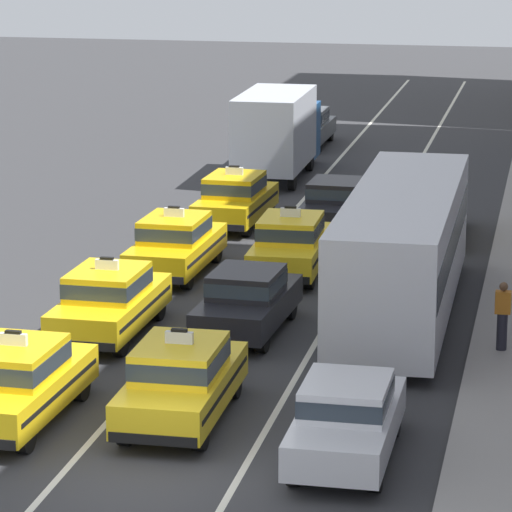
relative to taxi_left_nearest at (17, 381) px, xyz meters
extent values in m
plane|color=#353538|center=(3.33, -2.42, -0.88)|extent=(160.00, 160.00, 0.00)
cube|color=silver|center=(1.73, 17.58, -0.87)|extent=(0.14, 80.00, 0.01)
cube|color=silver|center=(4.93, 17.58, -0.87)|extent=(0.14, 80.00, 0.01)
cylinder|color=black|center=(-0.70, 1.60, -0.56)|extent=(0.26, 0.65, 0.64)
cylinder|color=black|center=(0.78, 1.56, -0.56)|extent=(0.26, 0.65, 0.64)
cylinder|color=black|center=(0.70, -1.50, -0.56)|extent=(0.26, 0.65, 0.64)
cube|color=yellow|center=(0.00, 0.05, -0.21)|extent=(1.92, 4.55, 0.70)
cube|color=black|center=(0.00, 0.05, -0.16)|extent=(1.93, 4.19, 0.10)
cube|color=yellow|center=(0.00, -0.10, 0.46)|extent=(1.65, 2.14, 0.64)
cube|color=#2D3842|center=(0.00, -0.10, 0.46)|extent=(1.67, 2.16, 0.35)
cube|color=white|center=(0.00, -0.10, 0.90)|extent=(0.56, 0.13, 0.24)
cube|color=black|center=(0.00, -0.10, 1.05)|extent=(0.32, 0.12, 0.06)
cube|color=black|center=(0.06, 2.26, -0.46)|extent=(1.71, 0.18, 0.20)
cylinder|color=black|center=(-0.72, 7.74, -0.56)|extent=(0.25, 0.64, 0.64)
cylinder|color=black|center=(0.75, 7.72, -0.56)|extent=(0.25, 0.64, 0.64)
cylinder|color=black|center=(-0.77, 4.68, -0.56)|extent=(0.25, 0.64, 0.64)
cylinder|color=black|center=(0.71, 4.66, -0.56)|extent=(0.25, 0.64, 0.64)
cube|color=yellow|center=(-0.01, 6.20, -0.21)|extent=(1.87, 4.53, 0.70)
cube|color=black|center=(-0.01, 6.20, -0.16)|extent=(1.88, 4.17, 0.10)
cube|color=yellow|center=(-0.01, 6.05, 0.46)|extent=(1.63, 2.12, 0.64)
cube|color=#2D3842|center=(-0.01, 6.05, 0.46)|extent=(1.65, 2.14, 0.35)
cube|color=white|center=(-0.01, 6.05, 0.90)|extent=(0.56, 0.13, 0.24)
cube|color=black|center=(-0.01, 6.05, 1.05)|extent=(0.32, 0.11, 0.06)
cube|color=black|center=(0.03, 8.41, -0.46)|extent=(1.71, 0.17, 0.20)
cube|color=black|center=(-0.04, 3.99, -0.46)|extent=(1.71, 0.17, 0.20)
cylinder|color=black|center=(-0.66, 13.75, -0.56)|extent=(0.25, 0.65, 0.64)
cylinder|color=black|center=(0.81, 13.72, -0.56)|extent=(0.25, 0.65, 0.64)
cylinder|color=black|center=(-0.73, 10.69, -0.56)|extent=(0.25, 0.65, 0.64)
cylinder|color=black|center=(0.74, 10.66, -0.56)|extent=(0.25, 0.65, 0.64)
cube|color=yellow|center=(0.04, 12.20, -0.21)|extent=(1.90, 4.54, 0.70)
cube|color=black|center=(0.04, 12.20, -0.16)|extent=(1.91, 4.18, 0.10)
cube|color=yellow|center=(0.04, 12.05, 0.46)|extent=(1.65, 2.14, 0.64)
cube|color=#2D3842|center=(0.04, 12.05, 0.46)|extent=(1.67, 2.16, 0.35)
cube|color=white|center=(0.04, 12.05, 0.90)|extent=(0.56, 0.13, 0.24)
cube|color=black|center=(0.04, 12.05, 1.05)|extent=(0.32, 0.12, 0.06)
cube|color=black|center=(0.09, 14.41, -0.46)|extent=(1.71, 0.18, 0.20)
cube|color=black|center=(-0.01, 9.99, -0.46)|extent=(1.71, 0.18, 0.20)
cylinder|color=black|center=(-0.38, 20.19, -0.56)|extent=(0.26, 0.65, 0.64)
cylinder|color=black|center=(1.09, 20.14, -0.56)|extent=(0.26, 0.65, 0.64)
cylinder|color=black|center=(-0.49, 17.13, -0.56)|extent=(0.26, 0.65, 0.64)
cylinder|color=black|center=(0.99, 17.08, -0.56)|extent=(0.26, 0.65, 0.64)
cube|color=yellow|center=(0.30, 18.64, -0.21)|extent=(1.95, 4.56, 0.70)
cube|color=black|center=(0.30, 18.64, -0.16)|extent=(1.96, 4.20, 0.10)
cube|color=yellow|center=(0.30, 18.49, 0.46)|extent=(1.67, 2.15, 0.64)
cube|color=#2D3842|center=(0.30, 18.49, 0.46)|extent=(1.69, 2.17, 0.35)
cube|color=white|center=(0.30, 18.49, 0.90)|extent=(0.56, 0.14, 0.24)
cube|color=black|center=(0.30, 18.49, 1.05)|extent=(0.32, 0.12, 0.06)
cube|color=black|center=(0.38, 20.85, -0.46)|extent=(1.71, 0.20, 0.20)
cube|color=black|center=(0.23, 16.43, -0.46)|extent=(1.71, 0.20, 0.20)
cylinder|color=black|center=(-0.90, 28.48, -0.56)|extent=(0.25, 0.64, 0.64)
cylinder|color=black|center=(1.00, 28.50, -0.56)|extent=(0.25, 0.64, 0.64)
cylinder|color=black|center=(-0.86, 24.58, -0.56)|extent=(0.25, 0.64, 0.64)
cylinder|color=black|center=(1.04, 24.60, -0.56)|extent=(0.25, 0.64, 0.64)
cube|color=#194C8C|center=(0.04, 29.47, 0.49)|extent=(2.12, 2.22, 2.10)
cube|color=#2D3842|center=(0.03, 30.54, 0.79)|extent=(1.93, 0.08, 0.76)
cube|color=#B2B7C1|center=(0.08, 26.21, 1.04)|extent=(2.36, 5.22, 2.70)
cylinder|color=black|center=(-0.78, 35.62, -0.56)|extent=(0.24, 0.64, 0.64)
cylinder|color=black|center=(0.66, 35.61, -0.56)|extent=(0.24, 0.64, 0.64)
cylinder|color=black|center=(-0.79, 32.78, -0.56)|extent=(0.24, 0.64, 0.64)
cylinder|color=black|center=(0.65, 32.77, -0.56)|extent=(0.24, 0.64, 0.64)
cube|color=#4C5156|center=(-0.07, 34.19, -0.23)|extent=(1.78, 4.31, 0.66)
cube|color=#4C5156|center=(-0.07, 34.09, 0.40)|extent=(1.57, 1.91, 0.60)
cube|color=#2D3842|center=(-0.07, 34.09, 0.40)|extent=(1.59, 1.93, 0.33)
cylinder|color=black|center=(2.41, 2.36, -0.56)|extent=(0.25, 0.64, 0.64)
cylinder|color=black|center=(3.88, 2.37, -0.56)|extent=(0.25, 0.64, 0.64)
cylinder|color=black|center=(2.44, -0.70, -0.56)|extent=(0.25, 0.64, 0.64)
cylinder|color=black|center=(3.92, -0.69, -0.56)|extent=(0.25, 0.64, 0.64)
cube|color=yellow|center=(3.16, 0.83, -0.21)|extent=(1.85, 4.52, 0.70)
cube|color=black|center=(3.16, 0.83, -0.16)|extent=(1.87, 4.16, 0.10)
cube|color=yellow|center=(3.16, 0.68, 0.46)|extent=(1.62, 2.12, 0.64)
cube|color=#2D3842|center=(3.16, 0.68, 0.46)|extent=(1.64, 2.14, 0.35)
cube|color=white|center=(3.16, 0.68, 0.90)|extent=(0.56, 0.13, 0.24)
cube|color=black|center=(3.16, 0.68, 1.05)|extent=(0.32, 0.11, 0.06)
cube|color=black|center=(3.14, 3.04, -0.46)|extent=(1.71, 0.16, 0.20)
cube|color=black|center=(3.19, -1.38, -0.46)|extent=(1.71, 0.16, 0.20)
cylinder|color=black|center=(2.52, 8.49, -0.56)|extent=(0.27, 0.65, 0.64)
cylinder|color=black|center=(3.96, 8.43, -0.56)|extent=(0.27, 0.65, 0.64)
cylinder|color=black|center=(2.39, 5.66, -0.56)|extent=(0.27, 0.65, 0.64)
cylinder|color=black|center=(3.83, 5.59, -0.56)|extent=(0.27, 0.65, 0.64)
cube|color=black|center=(3.18, 7.04, -0.23)|extent=(1.95, 4.37, 0.66)
cube|color=black|center=(3.17, 6.94, 0.40)|extent=(1.64, 1.97, 0.60)
cube|color=#2D3842|center=(3.17, 6.94, 0.40)|extent=(1.66, 1.99, 0.33)
cylinder|color=black|center=(2.39, 14.36, -0.56)|extent=(0.26, 0.65, 0.64)
cylinder|color=black|center=(3.87, 14.40, -0.56)|extent=(0.26, 0.65, 0.64)
cylinder|color=black|center=(2.47, 11.30, -0.56)|extent=(0.26, 0.65, 0.64)
cylinder|color=black|center=(3.95, 11.34, -0.56)|extent=(0.26, 0.65, 0.64)
cube|color=yellow|center=(3.17, 12.85, -0.21)|extent=(1.91, 4.54, 0.70)
cube|color=black|center=(3.17, 12.85, -0.16)|extent=(1.92, 4.18, 0.10)
cube|color=yellow|center=(3.18, 12.70, 0.46)|extent=(1.65, 2.14, 0.64)
cube|color=#2D3842|center=(3.18, 12.70, 0.46)|extent=(1.67, 2.16, 0.35)
cube|color=white|center=(3.18, 12.70, 0.90)|extent=(0.56, 0.13, 0.24)
cube|color=black|center=(3.18, 12.70, 1.05)|extent=(0.32, 0.12, 0.06)
cube|color=black|center=(3.12, 15.06, -0.46)|extent=(1.71, 0.18, 0.20)
cube|color=black|center=(3.23, 10.64, -0.46)|extent=(1.71, 0.18, 0.20)
cylinder|color=black|center=(2.84, 20.18, -0.56)|extent=(0.26, 0.65, 0.64)
cylinder|color=black|center=(4.29, 20.14, -0.56)|extent=(0.26, 0.65, 0.64)
cylinder|color=black|center=(2.77, 17.34, -0.56)|extent=(0.26, 0.65, 0.64)
cylinder|color=black|center=(4.21, 17.30, -0.56)|extent=(0.26, 0.65, 0.64)
cube|color=black|center=(3.53, 18.74, -0.23)|extent=(1.87, 4.35, 0.66)
cube|color=black|center=(3.52, 18.64, 0.40)|extent=(1.61, 1.94, 0.60)
cube|color=#2D3842|center=(3.52, 18.64, 0.40)|extent=(1.63, 1.96, 0.33)
cylinder|color=black|center=(5.98, 0.83, -0.56)|extent=(0.24, 0.64, 0.64)
cylinder|color=black|center=(7.43, 0.83, -0.56)|extent=(0.24, 0.64, 0.64)
cylinder|color=black|center=(5.98, -2.01, -0.56)|extent=(0.24, 0.64, 0.64)
cylinder|color=black|center=(7.43, -2.01, -0.56)|extent=(0.24, 0.64, 0.64)
cube|color=silver|center=(6.71, -0.59, -0.23)|extent=(1.76, 4.30, 0.66)
cube|color=silver|center=(6.71, -0.69, 0.40)|extent=(1.56, 1.90, 0.60)
cube|color=#2D3842|center=(6.71, -0.69, 0.40)|extent=(1.58, 1.92, 0.33)
cylinder|color=black|center=(5.63, 12.48, -0.56)|extent=(0.25, 0.64, 0.64)
cylinder|color=black|center=(7.63, 12.50, -0.56)|extent=(0.25, 0.64, 0.64)
cylinder|color=black|center=(5.70, 5.76, -0.56)|extent=(0.25, 0.64, 0.64)
cylinder|color=black|center=(7.70, 5.78, -0.56)|extent=(0.25, 0.64, 0.64)
cube|color=silver|center=(6.67, 9.13, 0.89)|extent=(2.60, 11.22, 2.90)
cube|color=#2D3842|center=(6.67, 9.13, 1.14)|extent=(2.62, 10.77, 0.84)
cube|color=black|center=(6.61, 14.68, 2.09)|extent=(2.13, 0.10, 0.36)
cylinder|color=black|center=(5.89, 19.74, -0.56)|extent=(0.25, 0.64, 0.64)
cylinder|color=black|center=(7.36, 19.77, -0.56)|extent=(0.25, 0.64, 0.64)
cylinder|color=black|center=(5.94, 16.68, -0.56)|extent=(0.25, 0.64, 0.64)
cylinder|color=black|center=(7.41, 16.71, -0.56)|extent=(0.25, 0.64, 0.64)
cube|color=yellow|center=(6.65, 18.23, -0.21)|extent=(1.87, 4.53, 0.70)
cube|color=black|center=(6.65, 18.23, -0.16)|extent=(1.89, 4.17, 0.10)
cube|color=yellow|center=(6.65, 18.08, 0.46)|extent=(1.63, 2.13, 0.64)
cube|color=#2D3842|center=(6.65, 18.08, 0.46)|extent=(1.65, 2.15, 0.35)
cube|color=white|center=(6.65, 18.08, 0.90)|extent=(0.56, 0.13, 0.24)
cube|color=black|center=(6.65, 18.08, 1.05)|extent=(0.32, 0.12, 0.06)
cube|color=black|center=(6.61, 20.44, -0.46)|extent=(1.71, 0.17, 0.20)
cube|color=black|center=(6.69, 16.02, -0.46)|extent=(1.71, 0.17, 0.20)
cylinder|color=#23232D|center=(9.25, 6.44, -0.30)|extent=(0.24, 0.24, 0.86)
cube|color=orange|center=(9.25, 6.44, 0.39)|extent=(0.36, 0.22, 0.52)
sphere|color=brown|center=(9.25, 6.44, 0.77)|extent=(0.20, 0.20, 0.20)
camera|label=1|loc=(10.33, -26.27, 9.41)|focal=103.39mm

